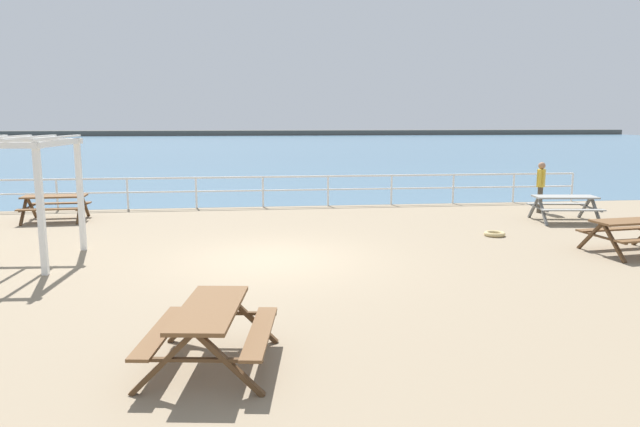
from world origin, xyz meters
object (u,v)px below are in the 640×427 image
picnic_table_near_left (210,321)px  picnic_table_near_right (632,228)px  lattice_pergola (6,170)px  picnic_table_mid_centre (565,202)px  picnic_table_far_left (55,202)px  visitor (541,184)px

picnic_table_near_left → picnic_table_near_right: 10.47m
picnic_table_near_right → lattice_pergola: bearing=169.3°
picnic_table_mid_centre → lattice_pergola: size_ratio=0.73×
lattice_pergola → picnic_table_far_left: bearing=102.1°
picnic_table_near_right → lattice_pergola: 13.84m
picnic_table_mid_centre → lattice_pergola: (-14.44, -3.28, 1.41)m
picnic_table_near_left → lattice_pergola: lattice_pergola is taller
picnic_table_far_left → visitor: visitor is taller
picnic_table_mid_centre → picnic_table_far_left: 15.35m
picnic_table_near_left → picnic_table_far_left: same height
lattice_pergola → picnic_table_mid_centre: bearing=16.3°
picnic_table_near_right → visitor: size_ratio=1.19×
picnic_table_near_right → picnic_table_far_left: 15.74m
picnic_table_far_left → visitor: bearing=-3.6°
picnic_table_far_left → picnic_table_near_left: bearing=-67.0°
picnic_table_near_right → picnic_table_mid_centre: (0.70, 4.10, 0.00)m
picnic_table_near_left → lattice_pergola: bearing=45.8°
picnic_table_far_left → lattice_pergola: size_ratio=0.69×
picnic_table_near_left → picnic_table_near_right: bearing=-53.0°
picnic_table_far_left → visitor: 15.35m
picnic_table_mid_centre → visitor: visitor is taller
visitor → lattice_pergola: bearing=-125.0°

